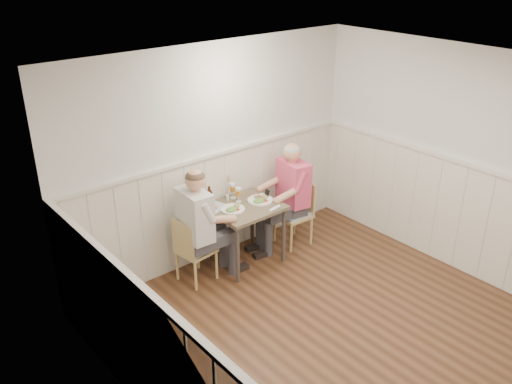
% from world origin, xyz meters
% --- Properties ---
extents(ground_plane, '(4.50, 4.50, 0.00)m').
position_xyz_m(ground_plane, '(0.00, 0.00, 0.00)').
color(ground_plane, '#432817').
extents(room_shell, '(4.04, 4.54, 2.60)m').
position_xyz_m(room_shell, '(0.00, 0.00, 1.52)').
color(room_shell, silver).
rests_on(room_shell, ground).
extents(wainscot, '(4.00, 4.49, 1.34)m').
position_xyz_m(wainscot, '(0.00, 0.69, 0.69)').
color(wainscot, silver).
rests_on(wainscot, ground).
extents(dining_table, '(0.81, 0.70, 0.75)m').
position_xyz_m(dining_table, '(0.13, 1.84, 0.64)').
color(dining_table, brown).
rests_on(dining_table, ground).
extents(chair_right, '(0.41, 0.41, 0.83)m').
position_xyz_m(chair_right, '(0.93, 1.79, 0.45)').
color(chair_right, tan).
rests_on(chair_right, ground).
extents(chair_left, '(0.42, 0.42, 0.79)m').
position_xyz_m(chair_left, '(-0.59, 1.88, 0.43)').
color(chair_left, tan).
rests_on(chair_left, ground).
extents(man_in_pink, '(0.69, 0.49, 1.40)m').
position_xyz_m(man_in_pink, '(0.82, 1.80, 0.59)').
color(man_in_pink, '#3F3F47').
rests_on(man_in_pink, ground).
extents(diner_cream, '(0.67, 0.46, 1.41)m').
position_xyz_m(diner_cream, '(-0.53, 1.83, 0.59)').
color(diner_cream, '#3F3F47').
rests_on(diner_cream, ground).
extents(plate_man, '(0.31, 0.31, 0.08)m').
position_xyz_m(plate_man, '(0.34, 1.82, 0.77)').
color(plate_man, white).
rests_on(plate_man, dining_table).
extents(plate_diner, '(0.28, 0.28, 0.07)m').
position_xyz_m(plate_diner, '(-0.05, 1.84, 0.77)').
color(plate_diner, white).
rests_on(plate_diner, dining_table).
extents(beer_glass_a, '(0.08, 0.08, 0.19)m').
position_xyz_m(beer_glass_a, '(0.15, 2.10, 0.88)').
color(beer_glass_a, silver).
rests_on(beer_glass_a, dining_table).
extents(beer_glass_b, '(0.07, 0.07, 0.18)m').
position_xyz_m(beer_glass_b, '(0.14, 1.97, 0.87)').
color(beer_glass_b, silver).
rests_on(beer_glass_b, dining_table).
extents(beer_bottle, '(0.07, 0.07, 0.26)m').
position_xyz_m(beer_bottle, '(-0.20, 2.08, 0.87)').
color(beer_bottle, black).
rests_on(beer_bottle, dining_table).
extents(rolled_napkin, '(0.18, 0.06, 0.04)m').
position_xyz_m(rolled_napkin, '(0.33, 1.54, 0.77)').
color(rolled_napkin, white).
rests_on(rolled_napkin, dining_table).
extents(grass_vase, '(0.04, 0.04, 0.34)m').
position_xyz_m(grass_vase, '(0.06, 2.09, 0.90)').
color(grass_vase, silver).
rests_on(grass_vase, dining_table).
extents(gingham_mat, '(0.34, 0.30, 0.01)m').
position_xyz_m(gingham_mat, '(-0.18, 2.03, 0.75)').
color(gingham_mat, '#5B76A1').
rests_on(gingham_mat, dining_table).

